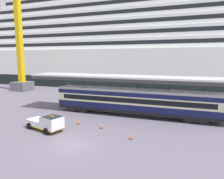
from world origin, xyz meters
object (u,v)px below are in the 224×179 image
object	(u,v)px
quay_bollard	(43,121)
dockside_crane	(21,29)
traffic_cone_far	(131,136)
cruise_ship	(144,46)
traffic_cone_near	(79,122)
traffic_cone_mid	(101,126)
service_truck	(47,123)
train_carriage	(134,101)

from	to	relation	value
quay_bollard	dockside_crane	bearing A→B (deg)	136.55
traffic_cone_far	dockside_crane	size ratio (longest dim) A/B	0.01
cruise_ship	traffic_cone_far	xyz separation A→B (m)	(8.43, -46.72, -12.21)
dockside_crane	traffic_cone_near	bearing A→B (deg)	-36.42
traffic_cone_near	quay_bollard	distance (m)	4.65
traffic_cone_mid	quay_bollard	bearing A→B (deg)	-170.83
cruise_ship	traffic_cone_near	bearing A→B (deg)	-89.33
service_truck	traffic_cone_far	xyz separation A→B (m)	(10.30, 0.81, -0.69)
service_truck	traffic_cone_mid	distance (m)	6.65
train_carriage	quay_bollard	bearing A→B (deg)	-140.91
train_carriage	traffic_cone_mid	size ratio (longest dim) A/B	40.00
traffic_cone_near	traffic_cone_mid	world-z (taller)	traffic_cone_near
service_truck	quay_bollard	bearing A→B (deg)	138.05
cruise_ship	dockside_crane	size ratio (longest dim) A/B	2.33
traffic_cone_near	service_truck	bearing A→B (deg)	-124.37
cruise_ship	service_truck	world-z (taller)	cruise_ship
cruise_ship	quay_bollard	bearing A→B (deg)	-94.72
traffic_cone_mid	traffic_cone_far	xyz separation A→B (m)	(4.40, -2.17, -0.00)
train_carriage	traffic_cone_mid	bearing A→B (deg)	-108.46
train_carriage	traffic_cone_far	size ratio (longest dim) A/B	40.03
cruise_ship	traffic_cone_mid	xyz separation A→B (m)	(4.03, -44.55, -12.21)
train_carriage	traffic_cone_near	world-z (taller)	train_carriage
cruise_ship	train_carriage	xyz separation A→B (m)	(6.36, -37.57, -10.20)
cruise_ship	traffic_cone_far	distance (m)	49.02
cruise_ship	traffic_cone_far	size ratio (longest dim) A/B	208.72
train_carriage	cruise_ship	bearing A→B (deg)	99.61
cruise_ship	dockside_crane	distance (m)	36.24
traffic_cone_far	train_carriage	bearing A→B (deg)	102.74
quay_bollard	service_truck	bearing A→B (deg)	-41.95
service_truck	train_carriage	bearing A→B (deg)	50.40
train_carriage	quay_bollard	size ratio (longest dim) A/B	25.68
cruise_ship	traffic_cone_mid	distance (m)	46.37
cruise_ship	service_truck	size ratio (longest dim) A/B	23.16
cruise_ship	train_carriage	distance (m)	39.45
traffic_cone_near	traffic_cone_far	bearing A→B (deg)	-18.68
dockside_crane	quay_bollard	size ratio (longest dim) A/B	57.48
service_truck	traffic_cone_near	distance (m)	4.28
traffic_cone_near	dockside_crane	world-z (taller)	dockside_crane
dockside_crane	traffic_cone_far	bearing A→B (deg)	-33.00
train_carriage	dockside_crane	distance (m)	39.12
traffic_cone_far	quay_bollard	world-z (taller)	quay_bollard
cruise_ship	dockside_crane	xyz separation A→B (m)	(-27.36, -23.48, 3.73)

